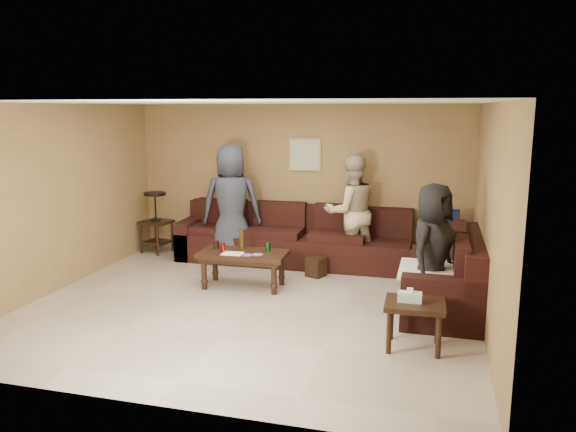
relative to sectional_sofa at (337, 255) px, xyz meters
The scene contains 10 objects.
room 2.18m from the sectional_sofa, 118.22° to the right, with size 5.60×5.50×2.50m.
sectional_sofa is the anchor object (origin of this frame).
coffee_table 1.43m from the sectional_sofa, 144.36° to the right, with size 1.22×0.65×0.78m.
end_table_left 3.29m from the sectional_sofa, 169.63° to the left, with size 0.55×0.55×1.04m.
side_table_right 2.59m from the sectional_sofa, 62.35° to the right, with size 0.61×0.51×0.64m.
waste_bin 0.36m from the sectional_sofa, 162.94° to the right, with size 0.24×0.24×0.28m, color black.
wall_art 1.82m from the sectional_sofa, 126.63° to the left, with size 0.52×0.04×0.52m.
person_left 1.88m from the sectional_sofa, 169.86° to the left, with size 0.93×0.60×1.89m, color #2E3240.
person_middle 0.76m from the sectional_sofa, 76.56° to the left, with size 0.86×0.67×1.76m, color #BCAD8C.
person_right 1.97m from the sectional_sofa, 44.97° to the right, with size 0.78×0.51×1.60m, color black.
Camera 1 is at (2.17, -6.36, 2.44)m, focal length 35.00 mm.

